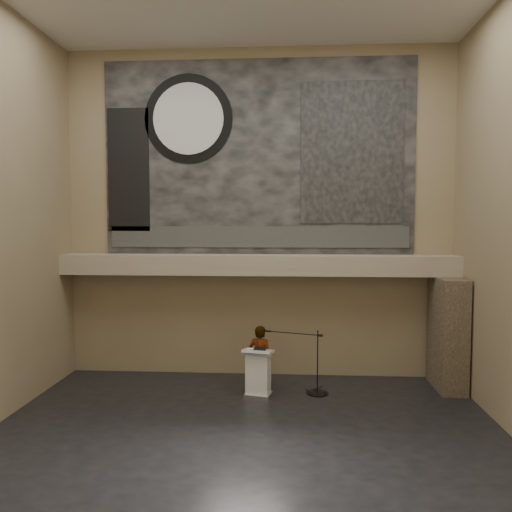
{
  "coord_description": "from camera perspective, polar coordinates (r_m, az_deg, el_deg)",
  "views": [
    {
      "loc": [
        0.78,
        -9.01,
        4.02
      ],
      "look_at": [
        0.0,
        3.2,
        3.2
      ],
      "focal_mm": 35.0,
      "sensor_mm": 36.0,
      "label": 1
    }
  ],
  "objects": [
    {
      "name": "banner_clock_rim",
      "position": [
        13.47,
        -7.74,
        15.28
      ],
      "size": [
        2.3,
        0.02,
        2.3
      ],
      "primitive_type": "cylinder",
      "rotation": [
        1.57,
        0.0,
        0.0
      ],
      "color": "black",
      "rests_on": "banner"
    },
    {
      "name": "soffit",
      "position": [
        12.68,
        0.12,
        -1.01
      ],
      "size": [
        10.0,
        0.8,
        0.5
      ],
      "primitive_type": "cube",
      "color": "gray",
      "rests_on": "wall_back"
    },
    {
      "name": "banner_brick_print",
      "position": [
        13.67,
        -14.37,
        9.51
      ],
      "size": [
        1.1,
        0.02,
        3.2
      ],
      "primitive_type": "cube",
      "color": "black",
      "rests_on": "banner"
    },
    {
      "name": "speaker_person",
      "position": [
        12.19,
        0.48,
        -11.56
      ],
      "size": [
        0.66,
        0.52,
        1.57
      ],
      "primitive_type": "imported",
      "rotation": [
        0.0,
        0.0,
        2.85
      ],
      "color": "white",
      "rests_on": "floor"
    },
    {
      "name": "banner",
      "position": [
        13.12,
        0.22,
        11.19
      ],
      "size": [
        8.0,
        0.05,
        5.0
      ],
      "primitive_type": "cube",
      "color": "black",
      "rests_on": "wall_back"
    },
    {
      "name": "lectern",
      "position": [
        11.83,
        0.26,
        -13.21
      ],
      "size": [
        0.75,
        0.61,
        1.13
      ],
      "rotation": [
        0.0,
        0.0,
        -0.22
      ],
      "color": "silver",
      "rests_on": "floor"
    },
    {
      "name": "floor",
      "position": [
        9.9,
        -1.26,
        -20.12
      ],
      "size": [
        10.0,
        10.0,
        0.0
      ],
      "primitive_type": "plane",
      "color": "black",
      "rests_on": "ground"
    },
    {
      "name": "banner_building_print",
      "position": [
        13.17,
        10.91,
        11.53
      ],
      "size": [
        2.6,
        0.02,
        3.6
      ],
      "primitive_type": "cube",
      "color": "black",
      "rests_on": "banner"
    },
    {
      "name": "wall_back",
      "position": [
        13.04,
        0.23,
        4.84
      ],
      "size": [
        10.0,
        0.02,
        8.5
      ],
      "primitive_type": "cube",
      "color": "#877255",
      "rests_on": "floor"
    },
    {
      "name": "stone_pier",
      "position": [
        13.04,
        21.06,
        -8.24
      ],
      "size": [
        0.6,
        1.4,
        2.7
      ],
      "primitive_type": "cube",
      "color": "#413528",
      "rests_on": "floor"
    },
    {
      "name": "mic_stand",
      "position": [
        12.21,
        6.8,
        -14.31
      ],
      "size": [
        1.5,
        0.65,
        1.5
      ],
      "rotation": [
        0.0,
        0.0,
        -0.29
      ],
      "color": "black",
      "rests_on": "floor"
    },
    {
      "name": "banner_clock_face",
      "position": [
        13.45,
        -7.76,
        15.29
      ],
      "size": [
        1.84,
        0.02,
        1.84
      ],
      "primitive_type": "cylinder",
      "rotation": [
        1.57,
        0.0,
        0.0
      ],
      "color": "silver",
      "rests_on": "banner"
    },
    {
      "name": "sprinkler_right",
      "position": [
        12.69,
        8.71,
        -2.32
      ],
      "size": [
        0.04,
        0.04,
        0.06
      ],
      "primitive_type": "cylinder",
      "color": "#B2893D",
      "rests_on": "soffit"
    },
    {
      "name": "wall_front",
      "position": [
        5.08,
        -5.22,
        6.43
      ],
      "size": [
        10.0,
        0.02,
        8.5
      ],
      "primitive_type": "cube",
      "color": "#877255",
      "rests_on": "floor"
    },
    {
      "name": "sprinkler_left",
      "position": [
        12.86,
        -7.04,
        -2.22
      ],
      "size": [
        0.04,
        0.04,
        0.06
      ],
      "primitive_type": "cylinder",
      "color": "#B2893D",
      "rests_on": "soffit"
    },
    {
      "name": "binder",
      "position": [
        11.65,
        0.45,
        -10.59
      ],
      "size": [
        0.29,
        0.24,
        0.04
      ],
      "primitive_type": "cube",
      "rotation": [
        0.0,
        0.0,
        -0.05
      ],
      "color": "black",
      "rests_on": "lectern"
    },
    {
      "name": "banner_text_strip",
      "position": [
        12.97,
        0.21,
        2.2
      ],
      "size": [
        7.76,
        0.02,
        0.55
      ],
      "primitive_type": "cube",
      "color": "#2F2F2F",
      "rests_on": "banner"
    },
    {
      "name": "papers",
      "position": [
        11.68,
        -0.45,
        -10.63
      ],
      "size": [
        0.28,
        0.35,
        0.0
      ],
      "primitive_type": "cube",
      "rotation": [
        0.0,
        0.0,
        0.21
      ],
      "color": "silver",
      "rests_on": "lectern"
    }
  ]
}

